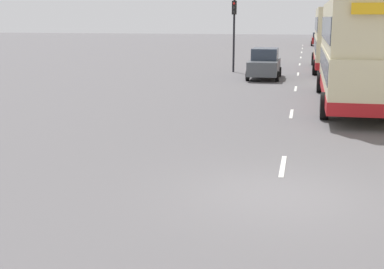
# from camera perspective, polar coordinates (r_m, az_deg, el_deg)

# --- Properties ---
(ground_plane) EXTENTS (220.00, 220.00, 0.00)m
(ground_plane) POSITION_cam_1_polar(r_m,az_deg,el_deg) (11.51, 9.16, -6.42)
(ground_plane) COLOR #5B595B
(pavement) EXTENTS (5.00, 93.00, 0.14)m
(pavement) POSITION_cam_1_polar(r_m,az_deg,el_deg) (49.89, 19.05, 7.57)
(pavement) COLOR #A39E93
(pavement) RESTS_ON ground_plane
(lane_mark_0) EXTENTS (0.12, 2.00, 0.01)m
(lane_mark_0) POSITION_cam_1_polar(r_m,az_deg,el_deg) (13.70, 9.66, -3.34)
(lane_mark_0) COLOR silver
(lane_mark_0) RESTS_ON ground_plane
(lane_mark_1) EXTENTS (0.12, 2.00, 0.01)m
(lane_mark_1) POSITION_cam_1_polar(r_m,az_deg,el_deg) (21.17, 10.56, 2.18)
(lane_mark_1) COLOR silver
(lane_mark_1) RESTS_ON ground_plane
(lane_mark_2) EXTENTS (0.12, 2.00, 0.01)m
(lane_mark_2) POSITION_cam_1_polar(r_m,az_deg,el_deg) (28.73, 10.99, 4.81)
(lane_mark_2) COLOR silver
(lane_mark_2) RESTS_ON ground_plane
(lane_mark_3) EXTENTS (0.12, 2.00, 0.01)m
(lane_mark_3) POSITION_cam_1_polar(r_m,az_deg,el_deg) (36.33, 11.25, 6.35)
(lane_mark_3) COLOR silver
(lane_mark_3) RESTS_ON ground_plane
(lane_mark_4) EXTENTS (0.12, 2.00, 0.01)m
(lane_mark_4) POSITION_cam_1_polar(r_m,az_deg,el_deg) (43.94, 11.41, 7.35)
(lane_mark_4) COLOR silver
(lane_mark_4) RESTS_ON ground_plane
(lane_mark_5) EXTENTS (0.12, 2.00, 0.01)m
(lane_mark_5) POSITION_cam_1_polar(r_m,az_deg,el_deg) (51.57, 11.53, 8.06)
(lane_mark_5) COLOR silver
(lane_mark_5) RESTS_ON ground_plane
(lane_mark_6) EXTENTS (0.12, 2.00, 0.01)m
(lane_mark_6) POSITION_cam_1_polar(r_m,az_deg,el_deg) (59.20, 11.62, 8.58)
(lane_mark_6) COLOR silver
(lane_mark_6) RESTS_ON ground_plane
(lane_mark_7) EXTENTS (0.12, 2.00, 0.01)m
(lane_mark_7) POSITION_cam_1_polar(r_m,az_deg,el_deg) (66.83, 11.68, 8.98)
(lane_mark_7) COLOR silver
(lane_mark_7) RESTS_ON ground_plane
(lane_mark_8) EXTENTS (0.12, 2.00, 0.01)m
(lane_mark_8) POSITION_cam_1_polar(r_m,az_deg,el_deg) (74.47, 11.74, 9.30)
(lane_mark_8) COLOR silver
(lane_mark_8) RESTS_ON ground_plane
(double_decker_bus_near) EXTENTS (2.85, 11.44, 4.30)m
(double_decker_bus_near) POSITION_cam_1_polar(r_m,az_deg,el_deg) (23.66, 17.03, 8.48)
(double_decker_bus_near) COLOR beige
(double_decker_bus_near) RESTS_ON ground_plane
(double_decker_bus_ahead) EXTENTS (2.85, 11.43, 4.30)m
(double_decker_bus_ahead) POSITION_cam_1_polar(r_m,az_deg,el_deg) (39.46, 14.90, 9.96)
(double_decker_bus_ahead) COLOR beige
(double_decker_bus_ahead) RESTS_ON ground_plane
(car_0) EXTENTS (2.06, 4.11, 1.74)m
(car_0) POSITION_cam_1_polar(r_m,az_deg,el_deg) (73.73, 13.39, 9.86)
(car_0) COLOR maroon
(car_0) RESTS_ON ground_plane
(car_1) EXTENTS (1.94, 4.46, 1.83)m
(car_1) POSITION_cam_1_polar(r_m,az_deg,el_deg) (33.29, 7.75, 7.48)
(car_1) COLOR #4C5156
(car_1) RESTS_ON ground_plane
(traffic_light_far_kerb) EXTENTS (0.30, 0.32, 4.87)m
(traffic_light_far_kerb) POSITION_cam_1_polar(r_m,az_deg,el_deg) (36.99, 4.51, 11.72)
(traffic_light_far_kerb) COLOR black
(traffic_light_far_kerb) RESTS_ON ground_plane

